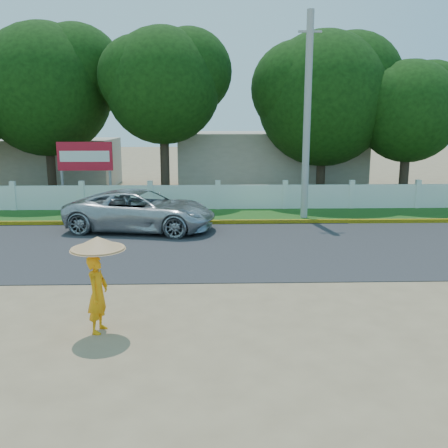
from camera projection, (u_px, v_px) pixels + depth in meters
name	position (u px, v px, depth m)	size (l,w,h in m)	color
ground	(227.00, 298.00, 11.37)	(120.00, 120.00, 0.00)	#9E8460
road	(222.00, 247.00, 15.77)	(60.00, 7.00, 0.02)	#38383A
grass_verge	(219.00, 215.00, 20.90)	(60.00, 3.50, 0.03)	#2D601E
curb	(219.00, 222.00, 19.22)	(40.00, 0.18, 0.16)	yellow
fence	(218.00, 197.00, 22.20)	(40.00, 0.10, 1.10)	silver
building_near	(268.00, 161.00, 28.72)	(10.00, 6.00, 3.20)	#B7AD99
building_far	(46.00, 163.00, 29.36)	(8.00, 5.00, 2.80)	#B7AD99
utility_pole	(307.00, 118.00, 19.54)	(0.28, 0.28, 8.02)	#9B9B98
vehicle	(141.00, 210.00, 18.00)	(2.46, 5.35, 1.49)	#ADB1B5
monk_with_parasol	(98.00, 270.00, 9.35)	(1.03, 1.03, 1.88)	orange
billboard	(85.00, 160.00, 22.77)	(2.50, 0.13, 2.95)	gray
tree_row	(228.00, 97.00, 24.28)	(33.27, 7.71, 8.62)	#473828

